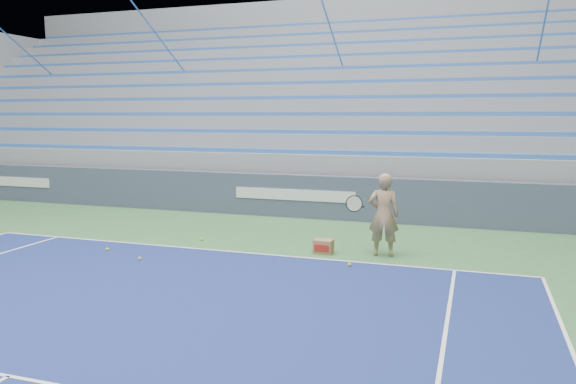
% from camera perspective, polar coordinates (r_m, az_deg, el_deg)
% --- Properties ---
extents(sponsor_barrier, '(30.00, 0.32, 1.10)m').
position_cam_1_polar(sponsor_barrier, '(14.48, 0.80, -0.40)').
color(sponsor_barrier, '#3E475F').
rests_on(sponsor_barrier, ground).
extents(bleachers, '(31.00, 9.15, 7.30)m').
position_cam_1_polar(bleachers, '(19.86, 5.88, 7.02)').
color(bleachers, gray).
rests_on(bleachers, ground).
extents(tennis_player, '(0.91, 0.84, 1.56)m').
position_cam_1_polar(tennis_player, '(10.58, 9.65, -2.29)').
color(tennis_player, tan).
rests_on(tennis_player, ground).
extents(ball_box, '(0.36, 0.29, 0.27)m').
position_cam_1_polar(ball_box, '(10.77, 3.62, -5.55)').
color(ball_box, '#916846').
rests_on(ball_box, ground).
extents(tennis_ball_0, '(0.07, 0.07, 0.07)m').
position_cam_1_polar(tennis_ball_0, '(11.96, -8.74, -4.76)').
color(tennis_ball_0, '#CEDB2C').
rests_on(tennis_ball_0, ground).
extents(tennis_ball_1, '(0.07, 0.07, 0.07)m').
position_cam_1_polar(tennis_ball_1, '(9.91, 6.27, -7.36)').
color(tennis_ball_1, '#CEDB2C').
rests_on(tennis_ball_1, ground).
extents(tennis_ball_2, '(0.07, 0.07, 0.07)m').
position_cam_1_polar(tennis_ball_2, '(11.50, -17.88, -5.56)').
color(tennis_ball_2, '#CEDB2C').
rests_on(tennis_ball_2, ground).
extents(tennis_ball_3, '(0.07, 0.07, 0.07)m').
position_cam_1_polar(tennis_ball_3, '(10.60, -14.83, -6.57)').
color(tennis_ball_3, '#CEDB2C').
rests_on(tennis_ball_3, ground).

